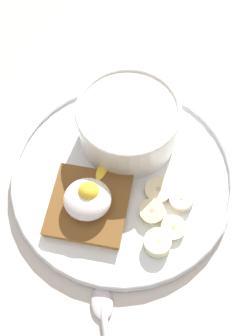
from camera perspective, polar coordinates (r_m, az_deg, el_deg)
The scene contains 11 objects.
ground_plane at distance 48.95cm, azimuth 0.00°, elevation -2.06°, with size 120.00×120.00×2.00cm, color beige.
plate at distance 47.31cm, azimuth 0.00°, elevation -1.18°, with size 28.15×28.15×1.60cm.
oatmeal_bowl at distance 47.16cm, azimuth 0.83°, elevation 6.77°, with size 12.77×12.77×6.34cm.
toast_slice at distance 44.95cm, azimuth -5.14°, elevation -5.64°, with size 10.87×10.87×1.34cm.
poached_egg at distance 43.07cm, azimuth -5.29°, elevation -4.51°, with size 5.54×8.10×3.50cm.
banana_slice_front at distance 44.61cm, azimuth 4.52°, elevation -6.63°, with size 4.05×4.12×1.71cm.
banana_slice_left at distance 45.72cm, azimuth 8.96°, elevation -4.73°, with size 3.29×3.18×1.44cm.
banana_slice_back at distance 43.58cm, azimuth 5.39°, elevation -11.24°, with size 3.67×3.78×1.66cm.
banana_slice_right at distance 44.54cm, azimuth 7.74°, elevation -9.00°, with size 4.19×4.19×1.10cm.
banana_slice_inner at distance 45.89cm, azimuth 5.41°, elevation -3.41°, with size 4.62×4.63×1.18cm.
spoon at distance 43.40cm, azimuth -2.63°, elevation -22.68°, with size 3.20×10.83×0.80cm.
Camera 1 is at (0.41, 19.98, 45.68)cm, focal length 40.00 mm.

